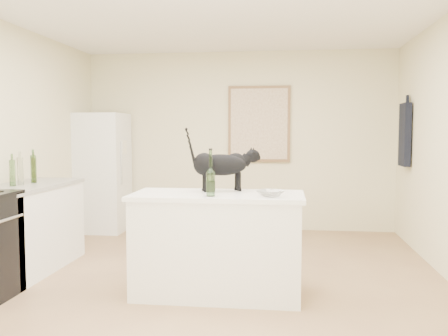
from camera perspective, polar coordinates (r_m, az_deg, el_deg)
floor at (r=4.67m, az=-1.64°, el=-13.69°), size 5.50×5.50×0.00m
ceiling at (r=4.59m, az=-1.72°, el=18.93°), size 5.50×5.50×0.00m
wall_back at (r=7.17m, az=1.73°, el=3.17°), size 4.50×0.00×4.50m
wall_front at (r=1.78m, az=-15.49°, el=-0.39°), size 4.50×0.00×4.50m
island_base at (r=4.35m, az=-0.75°, el=-9.15°), size 1.44×0.67×0.86m
island_top at (r=4.26m, az=-0.75°, el=-3.26°), size 1.50×0.70×0.04m
left_cabinets at (r=5.47m, az=-21.90°, el=-6.66°), size 0.60×1.40×0.86m
left_countertop at (r=5.41m, az=-22.03°, el=-1.97°), size 0.62×1.44×0.04m
fridge at (r=7.26m, az=-14.11°, el=-0.51°), size 0.68×0.68×1.70m
artwork_frame at (r=7.12m, az=4.12°, el=5.16°), size 0.90×0.03×1.10m
artwork_canvas at (r=7.10m, az=4.11°, el=5.16°), size 0.82×0.00×1.02m
hanging_garment at (r=6.61m, az=20.41°, el=3.67°), size 0.08×0.34×0.80m
black_cat at (r=4.41m, az=-0.40°, el=0.04°), size 0.64×0.40×0.43m
wine_bottle at (r=4.07m, az=-1.58°, el=-0.86°), size 0.10×0.10×0.35m
glass_bowl at (r=4.07m, az=5.51°, el=-2.98°), size 0.29×0.29×0.05m
fridge_paper at (r=7.12m, az=-11.56°, el=2.41°), size 0.01×0.15×0.20m
counter_bottle_cluster at (r=5.41m, az=-22.25°, el=-0.30°), size 0.12×0.44×0.29m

